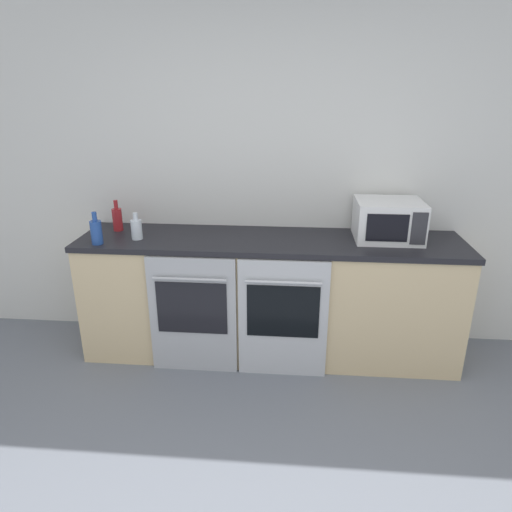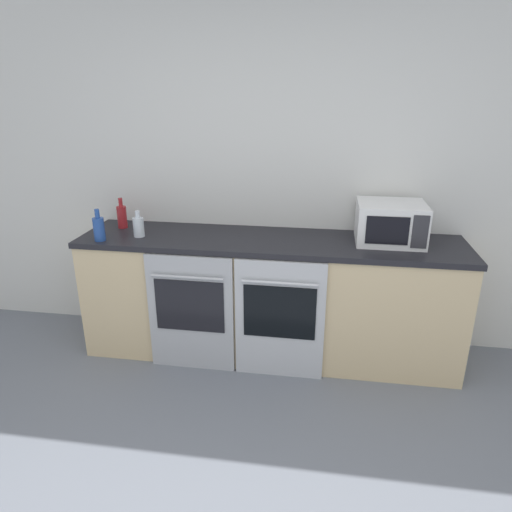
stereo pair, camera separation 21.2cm
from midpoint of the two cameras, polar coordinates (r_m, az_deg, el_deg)
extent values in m
cube|color=silver|center=(3.50, 4.29, 9.83)|extent=(10.00, 0.06, 2.60)
cube|color=#D1B789|center=(3.45, 3.45, -5.42)|extent=(2.73, 0.61, 0.88)
cube|color=black|center=(3.28, 3.62, 1.81)|extent=(2.76, 0.63, 0.04)
cube|color=#A8AAAF|center=(3.25, -6.30, -7.24)|extent=(0.61, 0.03, 0.87)
cube|color=black|center=(3.21, -6.43, -6.29)|extent=(0.49, 0.01, 0.38)
cylinder|color=#A8AAAF|center=(3.09, -6.70, -2.71)|extent=(0.50, 0.02, 0.02)
cube|color=#B7BABF|center=(3.16, 4.89, -8.07)|extent=(0.61, 0.03, 0.87)
cube|color=black|center=(3.11, 4.91, -7.10)|extent=(0.49, 0.01, 0.38)
cylinder|color=#B7BABF|center=(2.99, 5.01, -3.44)|extent=(0.50, 0.02, 0.02)
cube|color=silver|center=(3.33, 18.20, 3.98)|extent=(0.46, 0.39, 0.28)
cube|color=black|center=(3.14, 17.97, 3.02)|extent=(0.28, 0.01, 0.19)
cube|color=#2D2D33|center=(3.18, 21.65, 2.78)|extent=(0.10, 0.01, 0.22)
cylinder|color=maroon|center=(3.62, -14.80, 4.70)|extent=(0.07, 0.07, 0.17)
cylinder|color=maroon|center=(3.59, -14.97, 6.49)|extent=(0.03, 0.03, 0.07)
cylinder|color=silver|center=(3.38, -12.73, 3.51)|extent=(0.08, 0.08, 0.14)
cylinder|color=silver|center=(3.35, -12.86, 5.08)|extent=(0.03, 0.03, 0.05)
cylinder|color=#234793|center=(3.36, -17.34, 3.18)|extent=(0.08, 0.08, 0.16)
cylinder|color=#234793|center=(3.33, -17.54, 5.06)|extent=(0.03, 0.03, 0.06)
camera|label=1|loc=(0.11, -88.18, 0.68)|focal=32.00mm
camera|label=2|loc=(0.11, 91.82, -0.68)|focal=32.00mm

